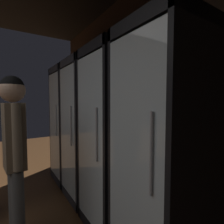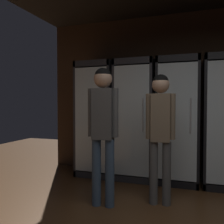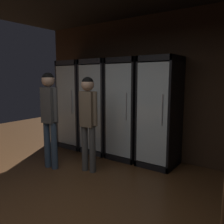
% 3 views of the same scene
% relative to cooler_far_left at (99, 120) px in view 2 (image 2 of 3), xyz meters
% --- Properties ---
extents(wall_back, '(6.00, 0.06, 2.80)m').
position_rel_cooler_far_left_xyz_m(wall_back, '(1.96, 0.33, 0.44)').
color(wall_back, '#382619').
rests_on(wall_back, ground).
extents(cooler_far_left, '(0.64, 0.68, 1.97)m').
position_rel_cooler_far_left_xyz_m(cooler_far_left, '(0.00, 0.00, 0.00)').
color(cooler_far_left, '#2B2B30').
rests_on(cooler_far_left, ground).
extents(cooler_left, '(0.64, 0.68, 1.97)m').
position_rel_cooler_far_left_xyz_m(cooler_left, '(0.69, -0.00, -0.01)').
color(cooler_left, '#2B2B30').
rests_on(cooler_left, ground).
extents(cooler_center, '(0.64, 0.68, 1.97)m').
position_rel_cooler_far_left_xyz_m(cooler_center, '(1.39, 0.00, 0.01)').
color(cooler_center, black).
rests_on(cooler_center, ground).
extents(shopper_near, '(0.36, 0.21, 1.61)m').
position_rel_cooler_far_left_xyz_m(shopper_near, '(1.24, -1.03, 0.04)').
color(shopper_near, '#4C4C4C').
rests_on(shopper_near, ground).
extents(shopper_far, '(0.38, 0.22, 1.69)m').
position_rel_cooler_far_left_xyz_m(shopper_far, '(0.58, -1.30, 0.08)').
color(shopper_far, '#384C66').
rests_on(shopper_far, ground).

